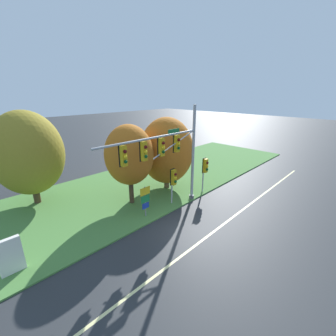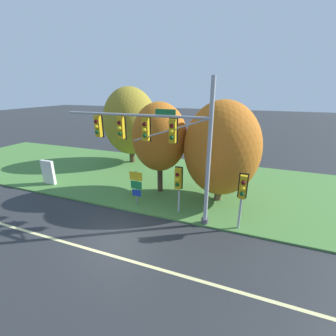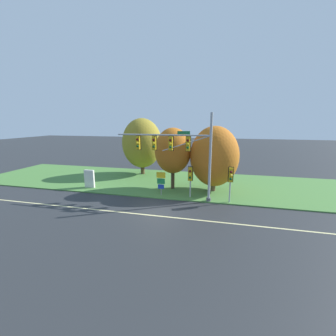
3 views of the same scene
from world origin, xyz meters
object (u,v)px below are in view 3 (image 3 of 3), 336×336
object	(u,v)px
traffic_signal_mast	(178,148)
info_kiosk	(89,179)
pedestrian_signal_near_kerb	(231,177)
route_sign_post	(161,181)
tree_nearest_road	(142,143)
pedestrian_signal_further_along	(190,176)
tree_left_of_mast	(173,151)
tree_behind_signpost	(214,156)

from	to	relation	value
traffic_signal_mast	info_kiosk	size ratio (longest dim) A/B	4.55
pedestrian_signal_near_kerb	route_sign_post	bearing A→B (deg)	174.81
tree_nearest_road	info_kiosk	world-z (taller)	tree_nearest_road
pedestrian_signal_further_along	route_sign_post	bearing A→B (deg)	177.81
pedestrian_signal_near_kerb	tree_nearest_road	bearing A→B (deg)	142.43
traffic_signal_mast	info_kiosk	xyz separation A→B (m)	(-9.80, 1.23, -3.67)
tree_left_of_mast	tree_nearest_road	bearing A→B (deg)	134.31
traffic_signal_mast	tree_behind_signpost	size ratio (longest dim) A/B	1.33
route_sign_post	pedestrian_signal_near_kerb	bearing A→B (deg)	-5.19
pedestrian_signal_further_along	tree_nearest_road	bearing A→B (deg)	133.18
route_sign_post	tree_left_of_mast	xyz separation A→B (m)	(0.60, 2.46, 2.58)
tree_nearest_road	info_kiosk	xyz separation A→B (m)	(-3.31, -7.31, -3.17)
tree_behind_signpost	pedestrian_signal_near_kerb	bearing A→B (deg)	-63.88
pedestrian_signal_further_along	tree_left_of_mast	bearing A→B (deg)	130.60
route_sign_post	tree_nearest_road	bearing A→B (deg)	120.93
tree_left_of_mast	tree_behind_signpost	distance (m)	4.20
pedestrian_signal_near_kerb	route_sign_post	xyz separation A→B (m)	(-6.32, 0.57, -0.90)
traffic_signal_mast	tree_behind_signpost	bearing A→B (deg)	46.18
tree_left_of_mast	traffic_signal_mast	bearing A→B (deg)	-69.77
pedestrian_signal_further_along	info_kiosk	size ratio (longest dim) A/B	1.54
tree_left_of_mast	route_sign_post	bearing A→B (deg)	-103.66
traffic_signal_mast	tree_nearest_road	bearing A→B (deg)	127.21
tree_nearest_road	traffic_signal_mast	bearing A→B (deg)	-52.79
pedestrian_signal_further_along	info_kiosk	world-z (taller)	pedestrian_signal_further_along
traffic_signal_mast	route_sign_post	distance (m)	3.70
traffic_signal_mast	pedestrian_signal_near_kerb	bearing A→B (deg)	0.21
pedestrian_signal_further_along	tree_nearest_road	world-z (taller)	tree_nearest_road
pedestrian_signal_near_kerb	pedestrian_signal_further_along	world-z (taller)	pedestrian_signal_near_kerb
route_sign_post	tree_behind_signpost	distance (m)	5.83
tree_left_of_mast	pedestrian_signal_near_kerb	bearing A→B (deg)	-27.93
tree_left_of_mast	tree_behind_signpost	world-z (taller)	tree_behind_signpost
pedestrian_signal_further_along	tree_nearest_road	xyz separation A→B (m)	(-7.56, 8.06, 2.01)
tree_nearest_road	pedestrian_signal_further_along	bearing A→B (deg)	-46.82
info_kiosk	tree_left_of_mast	bearing A→B (deg)	11.83
info_kiosk	route_sign_post	bearing A→B (deg)	-4.54
pedestrian_signal_further_along	route_sign_post	world-z (taller)	pedestrian_signal_further_along
pedestrian_signal_near_kerb	route_sign_post	distance (m)	6.41
tree_behind_signpost	info_kiosk	bearing A→B (deg)	-171.40
tree_left_of_mast	pedestrian_signal_further_along	bearing A→B (deg)	-49.40
pedestrian_signal_near_kerb	tree_left_of_mast	distance (m)	6.69
pedestrian_signal_near_kerb	tree_behind_signpost	distance (m)	3.73
pedestrian_signal_near_kerb	route_sign_post	world-z (taller)	pedestrian_signal_near_kerb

